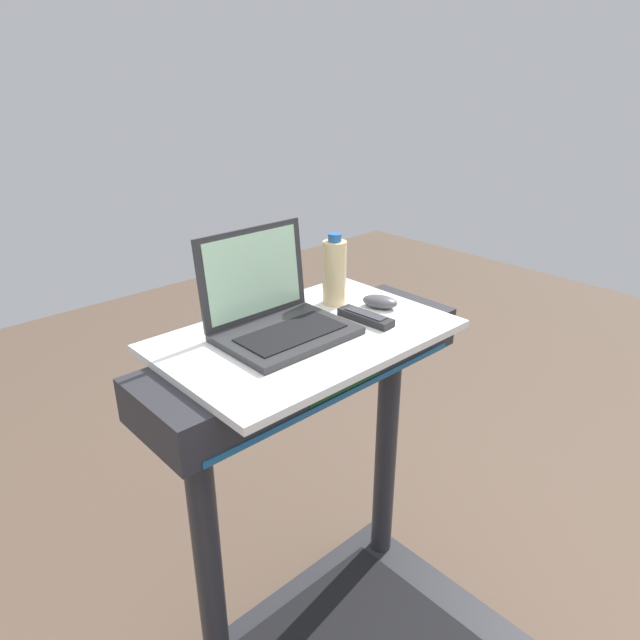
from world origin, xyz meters
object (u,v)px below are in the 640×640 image
object	(u,v)px
computer_mouse	(380,302)
tv_remote	(366,317)
laptop	(276,314)
water_bottle	(334,272)

from	to	relation	value
computer_mouse	tv_remote	bearing A→B (deg)	178.87
tv_remote	computer_mouse	bearing A→B (deg)	20.98
computer_mouse	tv_remote	xyz separation A→B (m)	(-0.10, -0.04, -0.01)
computer_mouse	tv_remote	world-z (taller)	computer_mouse
laptop	computer_mouse	distance (m)	0.33
computer_mouse	water_bottle	size ratio (longest dim) A/B	0.49
laptop	tv_remote	bearing A→B (deg)	-25.88
computer_mouse	laptop	bearing A→B (deg)	146.19
computer_mouse	water_bottle	xyz separation A→B (m)	(-0.07, 0.11, 0.08)
tv_remote	laptop	bearing A→B (deg)	154.71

